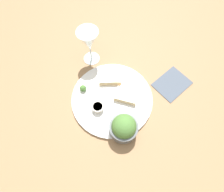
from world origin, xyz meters
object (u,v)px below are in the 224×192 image
object	(u,v)px
salad_bowl	(124,127)
cheese_toast_far	(126,96)
wine_glass	(89,41)
cheese_toast_near	(110,77)
napkin	(172,84)
sauce_ramekin	(98,107)

from	to	relation	value
salad_bowl	cheese_toast_far	xyz separation A→B (m)	(0.05, -0.14, -0.03)
salad_bowl	cheese_toast_far	world-z (taller)	salad_bowl
salad_bowl	wine_glass	bearing A→B (deg)	-39.98
wine_glass	salad_bowl	bearing A→B (deg)	140.02
cheese_toast_near	wine_glass	world-z (taller)	wine_glass
cheese_toast_far	wine_glass	xyz separation A→B (m)	(0.24, -0.11, 0.10)
cheese_toast_near	wine_glass	xyz separation A→B (m)	(0.14, -0.07, 0.10)
cheese_toast_near	napkin	bearing A→B (deg)	-155.73
cheese_toast_far	napkin	size ratio (longest dim) A/B	0.57
salad_bowl	sauce_ramekin	xyz separation A→B (m)	(0.13, -0.03, -0.03)
sauce_ramekin	cheese_toast_far	bearing A→B (deg)	-127.36
sauce_ramekin	cheese_toast_near	bearing A→B (deg)	-80.84
salad_bowl	sauce_ramekin	bearing A→B (deg)	-13.26
salad_bowl	cheese_toast_near	size ratio (longest dim) A/B	0.93
sauce_ramekin	napkin	distance (m)	0.36
wine_glass	napkin	distance (m)	0.42
salad_bowl	cheese_toast_near	world-z (taller)	salad_bowl
napkin	salad_bowl	bearing A→B (deg)	71.34
cheese_toast_far	napkin	bearing A→B (deg)	-133.32
sauce_ramekin	cheese_toast_far	size ratio (longest dim) A/B	0.45
salad_bowl	napkin	distance (m)	0.32
wine_glass	napkin	world-z (taller)	wine_glass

